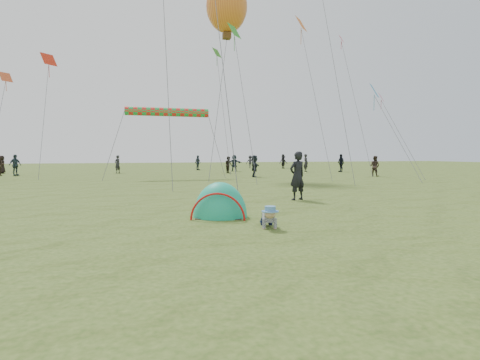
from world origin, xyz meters
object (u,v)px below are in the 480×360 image
object	(u,v)px
crawling_toddler	(269,216)
standing_adult	(297,176)
balloon_kite	(227,10)
popup_tent	(220,217)

from	to	relation	value
crawling_toddler	standing_adult	xyz separation A→B (m)	(3.00, 4.84, 0.66)
crawling_toddler	standing_adult	bearing A→B (deg)	70.12
standing_adult	balloon_kite	bearing A→B (deg)	-108.48
popup_tent	standing_adult	size ratio (longest dim) A/B	1.06
standing_adult	balloon_kite	distance (m)	19.33
popup_tent	balloon_kite	distance (m)	22.77
standing_adult	balloon_kite	size ratio (longest dim) A/B	0.43
popup_tent	balloon_kite	world-z (taller)	balloon_kite
balloon_kite	crawling_toddler	bearing A→B (deg)	-101.45
crawling_toddler	popup_tent	xyz separation A→B (m)	(-0.78, 1.87, -0.29)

